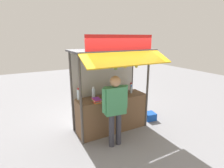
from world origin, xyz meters
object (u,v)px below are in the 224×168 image
water_bottle_mid_right (79,94)px  water_bottle_back_left (125,90)px  water_bottle_far_left (113,88)px  magazine_stack_rear_center (96,100)px  banana_bunch_leftmost (125,65)px  water_bottle_mid_left (131,87)px  plastic_crate (150,116)px  banana_bunch_inner_left (94,67)px  water_bottle_front_left (131,89)px  banana_bunch_rightmost (136,64)px  magazine_stack_right (119,95)px  banana_bunch_inner_right (116,66)px  water_bottle_far_right (94,93)px  vendor_person (115,105)px

water_bottle_mid_right → water_bottle_back_left: size_ratio=1.17×
water_bottle_far_left → magazine_stack_rear_center: bearing=-150.4°
water_bottle_far_left → banana_bunch_leftmost: bearing=-91.2°
water_bottle_mid_left → plastic_crate: bearing=-15.1°
water_bottle_mid_left → plastic_crate: size_ratio=0.84×
banana_bunch_inner_left → magazine_stack_rear_center: bearing=57.5°
water_bottle_back_left → water_bottle_front_left: bearing=1.9°
water_bottle_mid_right → banana_bunch_rightmost: bearing=-24.1°
banana_bunch_rightmost → water_bottle_front_left: bearing=68.6°
water_bottle_far_left → plastic_crate: 1.56m
magazine_stack_rear_center → magazine_stack_right: 0.68m
water_bottle_far_left → magazine_stack_right: water_bottle_far_left is taller
banana_bunch_inner_right → banana_bunch_inner_left: (-0.56, 0.00, 0.04)m
water_bottle_far_left → water_bottle_back_left: water_bottle_far_left is taller
banana_bunch_inner_right → banana_bunch_leftmost: 0.26m
water_bottle_mid_right → magazine_stack_rear_center: bearing=-49.0°
water_bottle_mid_left → magazine_stack_right: 0.61m
banana_bunch_rightmost → banana_bunch_inner_right: bearing=179.9°
banana_bunch_inner_right → water_bottle_back_left: bearing=37.5°
water_bottle_mid_left → water_bottle_back_left: (-0.29, -0.12, -0.00)m
water_bottle_far_left → banana_bunch_leftmost: banana_bunch_leftmost is taller
water_bottle_far_right → water_bottle_back_left: size_ratio=1.21×
water_bottle_front_left → vendor_person: size_ratio=0.13×
water_bottle_front_left → plastic_crate: 1.19m
water_bottle_far_left → banana_bunch_inner_right: bearing=-114.2°
water_bottle_far_left → plastic_crate: size_ratio=0.97×
water_bottle_far_left → banana_bunch_inner_left: bearing=-143.7°
water_bottle_mid_right → banana_bunch_leftmost: (1.01, -0.59, 0.76)m
water_bottle_far_left → banana_bunch_leftmost: size_ratio=1.02×
vendor_person → magazine_stack_right: bearing=-120.6°
water_bottle_far_left → water_bottle_back_left: 0.33m
water_bottle_far_right → water_bottle_mid_left: water_bottle_far_right is taller
water_bottle_mid_left → water_bottle_back_left: water_bottle_mid_left is taller
water_bottle_mid_right → water_bottle_back_left: water_bottle_mid_right is taller
water_bottle_front_left → banana_bunch_inner_right: 1.16m
water_bottle_far_left → plastic_crate: water_bottle_far_left is taller
water_bottle_far_left → banana_bunch_leftmost: 0.97m
magazine_stack_rear_center → magazine_stack_right: size_ratio=0.93×
water_bottle_far_left → banana_bunch_inner_right: size_ratio=0.96×
magazine_stack_right → water_bottle_mid_left: bearing=23.9°
water_bottle_mid_right → water_bottle_back_left: bearing=-8.6°
magazine_stack_right → banana_bunch_leftmost: banana_bunch_leftmost is taller
banana_bunch_leftmost → vendor_person: size_ratio=0.18×
water_bottle_back_left → banana_bunch_inner_left: (-1.08, -0.40, 0.80)m
magazine_stack_rear_center → plastic_crate: bearing=4.1°
water_bottle_far_right → water_bottle_mid_left: (1.19, 0.04, -0.02)m
water_bottle_front_left → banana_bunch_inner_right: size_ratio=0.70×
water_bottle_back_left → banana_bunch_inner_left: 1.40m
water_bottle_far_left → plastic_crate: bearing=-12.7°
water_bottle_mid_left → magazine_stack_rear_center: (-1.23, -0.30, -0.08)m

